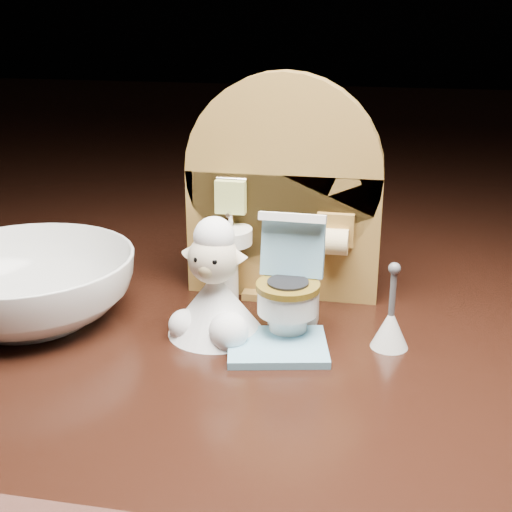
{
  "coord_description": "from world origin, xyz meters",
  "views": [
    {
      "loc": [
        0.07,
        -0.39,
        0.2
      ],
      "look_at": [
        -0.01,
        0.01,
        0.05
      ],
      "focal_mm": 50.0,
      "sensor_mm": 36.0,
      "label": 1
    }
  ],
  "objects": [
    {
      "name": "toy_toilet",
      "position": [
        0.01,
        0.01,
        0.03
      ],
      "size": [
        0.04,
        0.05,
        0.08
      ],
      "rotation": [
        0.0,
        0.0,
        -0.02
      ],
      "color": "white",
      "rests_on": "ground"
    },
    {
      "name": "ceramic_bowl",
      "position": [
        -0.15,
        -0.01,
        0.02
      ],
      "size": [
        0.17,
        0.17,
        0.04
      ],
      "primitive_type": "imported",
      "rotation": [
        0.0,
        0.0,
        -0.36
      ],
      "color": "white",
      "rests_on": "ground"
    },
    {
      "name": "plush_lamb",
      "position": [
        -0.03,
        -0.0,
        0.03
      ],
      "size": [
        0.06,
        0.06,
        0.08
      ],
      "rotation": [
        0.0,
        0.0,
        -0.11
      ],
      "color": "white",
      "rests_on": "ground"
    },
    {
      "name": "toilet_brush",
      "position": [
        0.07,
        -0.0,
        0.01
      ],
      "size": [
        0.02,
        0.02,
        0.05
      ],
      "color": "white",
      "rests_on": "ground"
    },
    {
      "name": "bath_mat",
      "position": [
        0.01,
        -0.02,
        0.0
      ],
      "size": [
        0.07,
        0.06,
        0.0
      ],
      "primitive_type": "cube",
      "rotation": [
        0.0,
        0.0,
        0.21
      ],
      "color": "#73AECB",
      "rests_on": "ground"
    },
    {
      "name": "backdrop_panel",
      "position": [
        -0.0,
        0.06,
        0.07
      ],
      "size": [
        0.13,
        0.05,
        0.15
      ],
      "color": "olive",
      "rests_on": "ground"
    }
  ]
}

